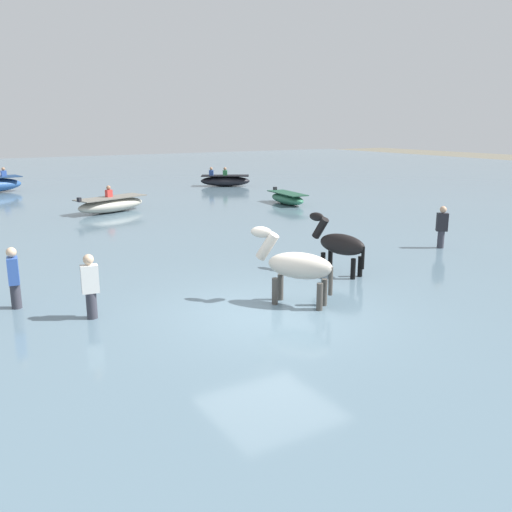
# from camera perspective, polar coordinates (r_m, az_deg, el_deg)

# --- Properties ---
(ground_plane) EXTENTS (120.00, 120.00, 0.00)m
(ground_plane) POSITION_cam_1_polar(r_m,az_deg,el_deg) (11.07, 1.50, -7.58)
(ground_plane) COLOR #666051
(water_surface) EXTENTS (90.00, 90.00, 0.37)m
(water_surface) POSITION_cam_1_polar(r_m,az_deg,el_deg) (19.87, -14.17, 2.16)
(water_surface) COLOR slate
(water_surface) RESTS_ON ground
(horse_lead_pinto) EXTENTS (1.31, 1.62, 1.95)m
(horse_lead_pinto) POSITION_cam_1_polar(r_m,az_deg,el_deg) (11.16, 4.23, -1.21)
(horse_lead_pinto) COLOR beige
(horse_lead_pinto) RESTS_ON ground
(horse_trailing_black) EXTENTS (0.76, 1.68, 1.83)m
(horse_trailing_black) POSITION_cam_1_polar(r_m,az_deg,el_deg) (13.59, 8.71, 1.07)
(horse_trailing_black) COLOR black
(horse_trailing_black) RESTS_ON ground
(boat_mid_channel) EXTENTS (3.06, 2.41, 1.12)m
(boat_mid_channel) POSITION_cam_1_polar(r_m,az_deg,el_deg) (32.73, -3.25, 7.86)
(boat_mid_channel) COLOR black
(boat_mid_channel) RESTS_ON water_surface
(boat_distant_west) EXTENTS (1.11, 2.60, 0.67)m
(boat_distant_west) POSITION_cam_1_polar(r_m,az_deg,el_deg) (25.40, 3.28, 6.02)
(boat_distant_west) COLOR #337556
(boat_distant_west) RESTS_ON water_surface
(boat_near_starboard) EXTENTS (3.33, 2.08, 1.11)m
(boat_near_starboard) POSITION_cam_1_polar(r_m,az_deg,el_deg) (23.85, -14.86, 5.22)
(boat_near_starboard) COLOR #B2AD9E
(boat_near_starboard) RESTS_ON water_surface
(person_wading_mid) EXTENTS (0.38, 0.35, 1.63)m
(person_wading_mid) POSITION_cam_1_polar(r_m,az_deg,el_deg) (17.24, 18.78, 2.45)
(person_wading_mid) COLOR #383842
(person_wading_mid) RESTS_ON ground
(person_wading_close) EXTENTS (0.25, 0.35, 1.63)m
(person_wading_close) POSITION_cam_1_polar(r_m,az_deg,el_deg) (12.00, -23.87, -2.72)
(person_wading_close) COLOR #383842
(person_wading_close) RESTS_ON ground
(person_spectator_far) EXTENTS (0.35, 0.24, 1.63)m
(person_spectator_far) POSITION_cam_1_polar(r_m,az_deg,el_deg) (10.88, -16.85, -3.73)
(person_spectator_far) COLOR #383842
(person_spectator_far) RESTS_ON ground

